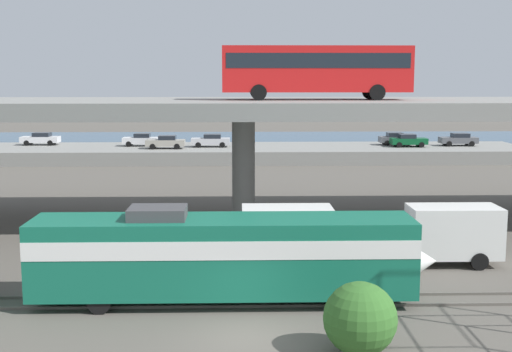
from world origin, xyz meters
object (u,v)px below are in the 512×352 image
at_px(service_truck_east, 270,234).
at_px(parked_car_4, 459,139).
at_px(parked_car_3, 408,140).
at_px(transit_bus_on_overpass, 317,67).
at_px(service_truck_west, 437,233).
at_px(parked_car_1, 211,140).
at_px(parked_car_5, 396,139).
at_px(parked_car_6, 141,140).
at_px(train_locomotive, 242,253).
at_px(parked_car_2, 41,139).
at_px(parked_car_0, 166,142).

bearing_deg(service_truck_east, parked_car_4, -118.21).
bearing_deg(parked_car_3, transit_bus_on_overpass, -113.19).
bearing_deg(transit_bus_on_overpass, service_truck_west, -62.78).
bearing_deg(parked_car_1, parked_car_5, -175.65).
bearing_deg(parked_car_6, train_locomotive, 102.68).
bearing_deg(parked_car_2, parked_car_5, 178.56).
distance_m(parked_car_1, parked_car_5, 22.20).
height_order(transit_bus_on_overpass, service_truck_east, transit_bus_on_overpass).
xyz_separation_m(service_truck_west, parked_car_4, (15.96, 45.75, 0.65)).
bearing_deg(service_truck_east, transit_bus_on_overpass, -108.88).
bearing_deg(parked_car_2, service_truck_west, 125.30).
xyz_separation_m(train_locomotive, service_truck_east, (1.44, 5.69, -0.55)).
bearing_deg(service_truck_west, parked_car_2, -54.70).
bearing_deg(parked_car_3, service_truck_east, -112.25).
distance_m(service_truck_west, parked_car_1, 47.16).
bearing_deg(service_truck_west, parked_car_3, -102.24).
bearing_deg(parked_car_0, parked_car_1, -160.23).
height_order(parked_car_0, parked_car_4, same).
relative_size(transit_bus_on_overpass, parked_car_6, 2.91).
distance_m(transit_bus_on_overpass, parked_car_0, 36.79).
height_order(train_locomotive, transit_bus_on_overpass, transit_bus_on_overpass).
bearing_deg(parked_car_2, parked_car_1, 172.35).
distance_m(parked_car_0, parked_car_5, 27.43).
distance_m(service_truck_west, parked_car_0, 47.16).
distance_m(transit_bus_on_overpass, parked_car_5, 40.19).
distance_m(service_truck_east, parked_car_0, 44.51).
distance_m(parked_car_5, parked_car_6, 30.47).
xyz_separation_m(parked_car_5, parked_car_6, (-30.47, -0.49, 0.00)).
height_order(service_truck_west, parked_car_6, service_truck_west).
height_order(parked_car_4, parked_car_5, same).
relative_size(parked_car_0, parked_car_4, 1.02).
height_order(train_locomotive, parked_car_1, train_locomotive).
xyz_separation_m(transit_bus_on_overpass, parked_car_4, (21.11, 35.73, -7.91)).
distance_m(service_truck_east, parked_car_1, 45.47).
height_order(service_truck_east, parked_car_1, service_truck_east).
distance_m(train_locomotive, parked_car_5, 55.83).
distance_m(parked_car_4, parked_car_5, 7.32).
relative_size(parked_car_2, parked_car_4, 1.04).
bearing_deg(parked_car_4, parked_car_0, 3.92).
relative_size(service_truck_west, parked_car_3, 1.62).
distance_m(train_locomotive, parked_car_0, 49.80).
relative_size(service_truck_west, parked_car_1, 1.51).
xyz_separation_m(service_truck_west, service_truck_east, (-8.58, 0.00, 0.00)).
relative_size(service_truck_east, parked_car_1, 1.51).
bearing_deg(parked_car_0, parked_car_2, -16.46).
bearing_deg(service_truck_west, parked_car_1, -73.48).
xyz_separation_m(train_locomotive, transit_bus_on_overpass, (4.87, 15.71, 8.01)).
distance_m(transit_bus_on_overpass, service_truck_east, 13.62).
relative_size(parked_car_4, parked_car_5, 1.07).
relative_size(parked_car_5, parked_car_6, 0.98).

